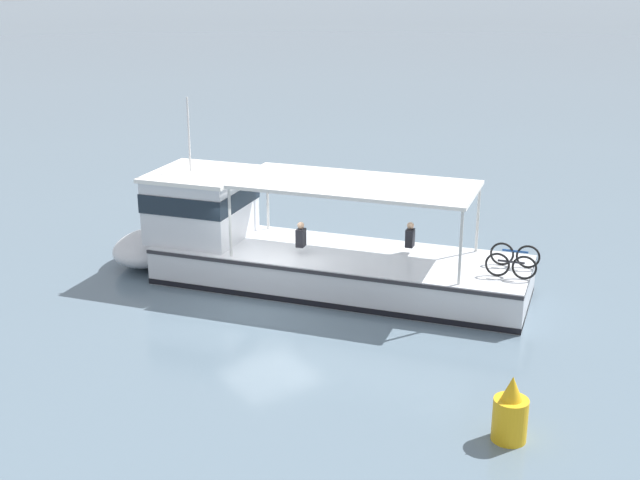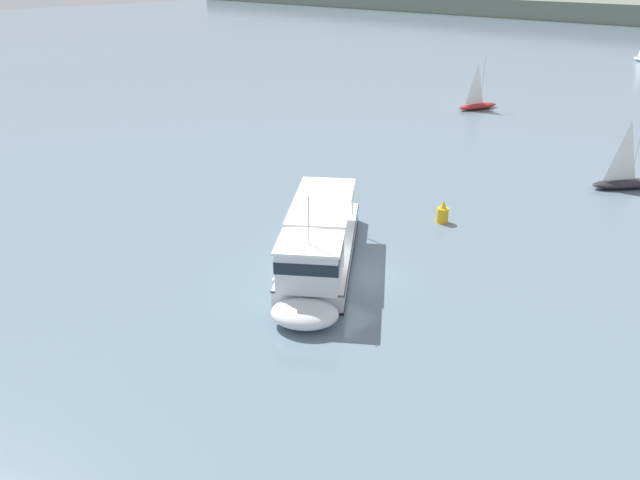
# 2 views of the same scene
# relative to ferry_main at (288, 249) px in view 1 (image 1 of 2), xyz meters

# --- Properties ---
(ground_plane) EXTENTS (400.00, 400.00, 0.00)m
(ground_plane) POSITION_rel_ferry_main_xyz_m (1.16, 0.78, -1.01)
(ground_plane) COLOR slate
(ferry_main) EXTENTS (10.03, 12.06, 5.32)m
(ferry_main) POSITION_rel_ferry_main_xyz_m (0.00, 0.00, 0.00)
(ferry_main) COLOR silver
(ferry_main) RESTS_ON ground
(channel_buoy) EXTENTS (0.70, 0.70, 1.40)m
(channel_buoy) POSITION_rel_ferry_main_xyz_m (0.98, 9.84, -0.45)
(channel_buoy) COLOR gold
(channel_buoy) RESTS_ON ground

